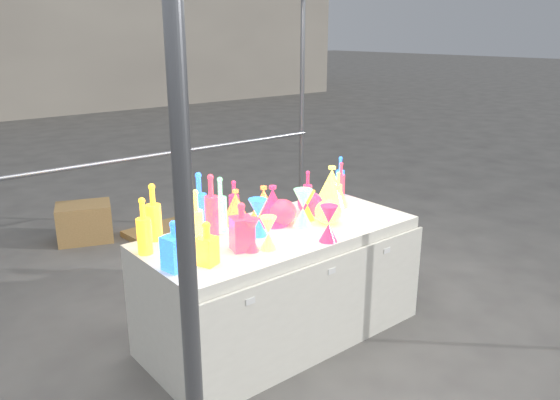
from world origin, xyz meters
TOP-DOWN VIEW (x-y plane):
  - ground at (0.00, 0.00)m, footprint 80.00×80.00m
  - display_table at (0.00, -0.01)m, footprint 1.84×0.83m
  - cardboard_box_closed at (-0.38, 2.54)m, footprint 0.60×0.52m
  - cardboard_box_flat at (0.27, 2.21)m, footprint 0.72×0.54m
  - bottle_0 at (-0.70, 0.35)m, footprint 0.11×0.11m
  - bottle_1 at (-0.48, 0.35)m, footprint 0.09×0.09m
  - bottle_2 at (-0.38, 0.20)m, footprint 0.11×0.11m
  - bottle_3 at (-0.11, 0.35)m, footprint 0.08×0.08m
  - bottle_4 at (-0.55, 0.10)m, footprint 0.11×0.11m
  - bottle_5 at (-0.31, 0.21)m, footprint 0.10×0.10m
  - bottle_6 at (-0.84, 0.19)m, footprint 0.10×0.10m
  - bottle_7 at (-0.40, 0.31)m, footprint 0.09×0.09m
  - decanter_0 at (-0.65, -0.17)m, footprint 0.13×0.13m
  - decanter_1 at (-0.38, -0.12)m, footprint 0.15×0.15m
  - decanter_2 at (-0.81, -0.12)m, footprint 0.13×0.13m
  - hourglass_0 at (-0.35, -0.16)m, footprint 0.12×0.12m
  - hourglass_1 at (0.10, -0.34)m, footprint 0.12×0.12m
  - hourglass_2 at (-0.25, -0.20)m, footprint 0.12×0.12m
  - hourglass_3 at (0.16, -0.04)m, footprint 0.14×0.14m
  - hourglass_4 at (0.27, 0.04)m, footprint 0.13×0.13m
  - hourglass_5 at (-0.17, 0.01)m, footprint 0.13×0.13m
  - globe_1 at (0.32, -0.11)m, footprint 0.19×0.19m
  - globe_2 at (0.08, 0.07)m, footprint 0.24×0.24m
  - globe_3 at (0.36, 0.11)m, footprint 0.18×0.18m
  - lampshade_0 at (0.04, 0.22)m, footprint 0.22×0.22m
  - lampshade_1 at (-0.15, 0.28)m, footprint 0.25×0.25m
  - lampshade_2 at (0.04, 0.12)m, footprint 0.22×0.22m
  - lampshade_3 at (0.62, 0.17)m, footprint 0.27×0.27m
  - bottle_8 at (0.86, 0.32)m, footprint 0.09×0.09m
  - bottle_9 at (0.83, 0.28)m, footprint 0.07×0.07m
  - bottle_10 at (0.41, 0.20)m, footprint 0.07×0.07m
  - bottle_11 at (0.63, 0.12)m, footprint 0.07×0.07m

SIDE VIEW (x-z plane):
  - ground at x=0.00m, z-range 0.00..0.00m
  - cardboard_box_flat at x=0.27m, z-range 0.00..0.06m
  - cardboard_box_closed at x=-0.38m, z-range 0.00..0.37m
  - display_table at x=0.00m, z-range 0.00..0.75m
  - globe_1 at x=0.32m, z-range 0.75..0.89m
  - globe_3 at x=0.36m, z-range 0.75..0.89m
  - globe_2 at x=0.08m, z-range 0.75..0.90m
  - hourglass_0 at x=-0.35m, z-range 0.75..0.94m
  - hourglass_2 at x=-0.25m, z-range 0.75..0.95m
  - hourglass_4 at x=0.27m, z-range 0.75..0.95m
  - hourglass_1 at x=0.10m, z-range 0.75..0.98m
  - lampshade_1 at x=-0.15m, z-range 0.75..0.98m
  - hourglass_5 at x=-0.17m, z-range 0.75..0.99m
  - lampshade_0 at x=0.04m, z-range 0.75..0.99m
  - decanter_0 at x=-0.65m, z-range 0.75..1.00m
  - hourglass_3 at x=0.16m, z-range 0.75..1.00m
  - bottle_11 at x=0.63m, z-range 0.75..1.01m
  - lampshade_2 at x=0.04m, z-range 0.75..1.01m
  - bottle_9 at x=0.83m, z-range 0.75..1.02m
  - bottle_3 at x=-0.11m, z-range 0.75..1.02m
  - decanter_2 at x=-0.81m, z-range 0.75..1.03m
  - bottle_10 at x=0.41m, z-range 0.75..1.04m
  - decanter_1 at x=-0.38m, z-range 0.75..1.04m
  - lampshade_3 at x=0.62m, z-range 0.75..1.04m
  - bottle_8 at x=0.86m, z-range 0.75..1.05m
  - bottle_6 at x=-0.84m, z-range 0.75..1.08m
  - bottle_1 at x=-0.48m, z-range 0.75..1.09m
  - bottle_4 at x=-0.55m, z-range 0.75..1.10m
  - bottle_0 at x=-0.70m, z-range 0.75..1.10m
  - bottle_5 at x=-0.31m, z-range 0.75..1.11m
  - bottle_7 at x=-0.40m, z-range 0.75..1.13m
  - bottle_2 at x=-0.38m, z-range 0.75..1.14m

